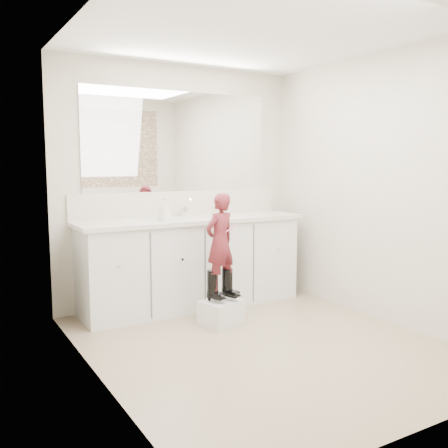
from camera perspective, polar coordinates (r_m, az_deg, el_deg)
floor at (r=4.09m, az=4.34°, el=-13.46°), size 3.00×3.00×0.00m
ceiling at (r=3.95m, az=4.69°, el=21.23°), size 3.00×3.00×0.00m
wall_back at (r=5.14m, az=-5.12°, el=4.44°), size 2.60×0.00×2.60m
wall_front at (r=2.75m, az=22.69°, el=1.71°), size 2.60×0.00×2.60m
wall_left at (r=3.27m, az=-14.54°, el=2.79°), size 0.00×3.00×3.00m
wall_right at (r=4.70m, az=17.66°, el=3.90°), size 0.00×3.00×3.00m
vanity_cabinet at (r=4.99m, az=-3.67°, el=-4.61°), size 2.20×0.55×0.85m
countertop at (r=4.90m, az=-3.63°, el=0.46°), size 2.28×0.58×0.04m
backsplash at (r=5.14m, az=-5.03°, el=2.37°), size 2.28×0.03×0.25m
mirror at (r=5.13m, az=-5.12°, el=9.35°), size 2.00×0.02×1.00m
dot_panel at (r=2.75m, az=22.97°, el=11.09°), size 2.00×0.01×1.20m
faucet at (r=5.04m, az=-4.48°, el=1.43°), size 0.08×0.08×0.10m
cup at (r=5.14m, az=-0.65°, el=1.56°), size 0.13×0.13×0.10m
soap_bottle at (r=4.71m, az=-6.88°, el=1.67°), size 0.12×0.12×0.21m
step_stool at (r=4.50m, az=-0.33°, el=-10.07°), size 0.40×0.36×0.21m
boot_left at (r=4.41m, az=-1.31°, el=-7.09°), size 0.15×0.21×0.28m
boot_right at (r=4.49m, az=0.38°, el=-6.85°), size 0.15×0.21×0.28m
toddler at (r=4.37m, az=-0.46°, el=-2.05°), size 0.35×0.28×0.85m
toothbrush at (r=4.32m, az=0.87°, el=-0.49°), size 0.13×0.05×0.06m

